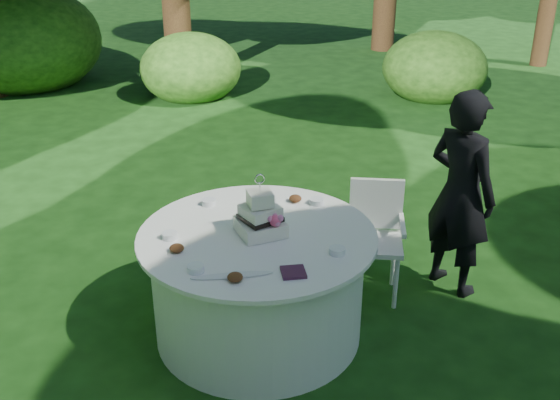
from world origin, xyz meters
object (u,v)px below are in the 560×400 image
(guest, at_px, (461,193))
(table, at_px, (258,284))
(chair, at_px, (375,230))
(cake, at_px, (261,218))
(napkins, at_px, (293,272))

(guest, distance_m, table, 1.63)
(guest, xyz_separation_m, table, (-1.54, -0.38, -0.39))
(table, relative_size, chair, 1.78)
(guest, relative_size, cake, 3.77)
(napkins, relative_size, guest, 0.09)
(napkins, height_order, guest, guest)
(cake, relative_size, chair, 0.47)
(napkins, bearing_deg, cake, 103.84)
(napkins, relative_size, cake, 0.34)
(guest, height_order, cake, guest)
(napkins, bearing_deg, chair, 50.25)
(napkins, xyz_separation_m, chair, (0.77, 0.93, -0.26))
(chair, bearing_deg, cake, -155.46)
(table, bearing_deg, chair, 23.77)
(napkins, distance_m, guest, 1.65)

